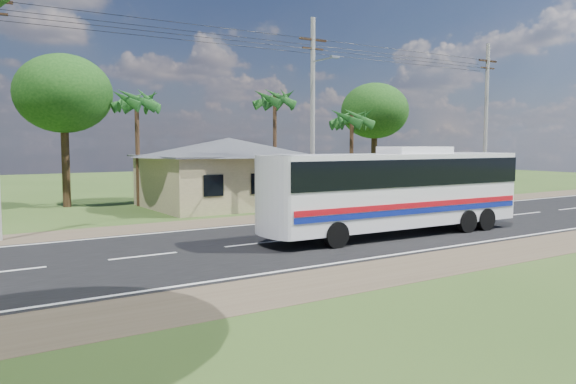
% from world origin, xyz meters
% --- Properties ---
extents(ground, '(120.00, 120.00, 0.00)m').
position_xyz_m(ground, '(0.00, 0.00, 0.00)').
color(ground, '#2C4819').
rests_on(ground, ground).
extents(road, '(120.00, 16.00, 0.03)m').
position_xyz_m(road, '(0.00, 0.00, 0.01)').
color(road, black).
rests_on(road, ground).
extents(house, '(12.40, 10.00, 5.00)m').
position_xyz_m(house, '(1.00, 13.00, 2.64)').
color(house, tan).
rests_on(house, ground).
extents(waiting_shed, '(5.20, 4.48, 3.35)m').
position_xyz_m(waiting_shed, '(13.00, 8.50, 2.73)').
color(waiting_shed, '#321E12').
rests_on(waiting_shed, ground).
extents(concrete_barrier, '(7.00, 0.30, 0.90)m').
position_xyz_m(concrete_barrier, '(12.00, 5.60, 0.45)').
color(concrete_barrier, '#9E9E99').
rests_on(concrete_barrier, ground).
extents(utility_poles, '(32.80, 2.22, 11.00)m').
position_xyz_m(utility_poles, '(2.67, 6.49, 5.77)').
color(utility_poles, '#9E9E99').
rests_on(utility_poles, ground).
extents(palm_near, '(2.80, 2.80, 6.70)m').
position_xyz_m(palm_near, '(9.50, 11.00, 5.71)').
color(palm_near, '#47301E').
rests_on(palm_near, ground).
extents(palm_mid, '(2.80, 2.80, 8.20)m').
position_xyz_m(palm_mid, '(6.00, 15.50, 7.16)').
color(palm_mid, '#47301E').
rests_on(palm_mid, ground).
extents(palm_far, '(2.80, 2.80, 7.70)m').
position_xyz_m(palm_far, '(-4.00, 16.00, 6.68)').
color(palm_far, '#47301E').
rests_on(palm_far, ground).
extents(tree_behind_house, '(6.00, 6.00, 9.61)m').
position_xyz_m(tree_behind_house, '(-8.00, 18.00, 7.12)').
color(tree_behind_house, '#47301E').
rests_on(tree_behind_house, ground).
extents(tree_behind_shed, '(5.60, 5.60, 9.02)m').
position_xyz_m(tree_behind_shed, '(16.00, 16.00, 6.68)').
color(tree_behind_shed, '#47301E').
rests_on(tree_behind_shed, ground).
extents(coach_bus, '(12.65, 3.04, 3.91)m').
position_xyz_m(coach_bus, '(2.00, -1.37, 2.23)').
color(coach_bus, white).
rests_on(coach_bus, ground).
extents(motorcycle, '(1.67, 0.59, 0.88)m').
position_xyz_m(motorcycle, '(7.70, 6.39, 0.44)').
color(motorcycle, black).
rests_on(motorcycle, ground).
extents(person, '(0.67, 0.46, 1.76)m').
position_xyz_m(person, '(13.03, 5.76, 0.88)').
color(person, navy).
rests_on(person, ground).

